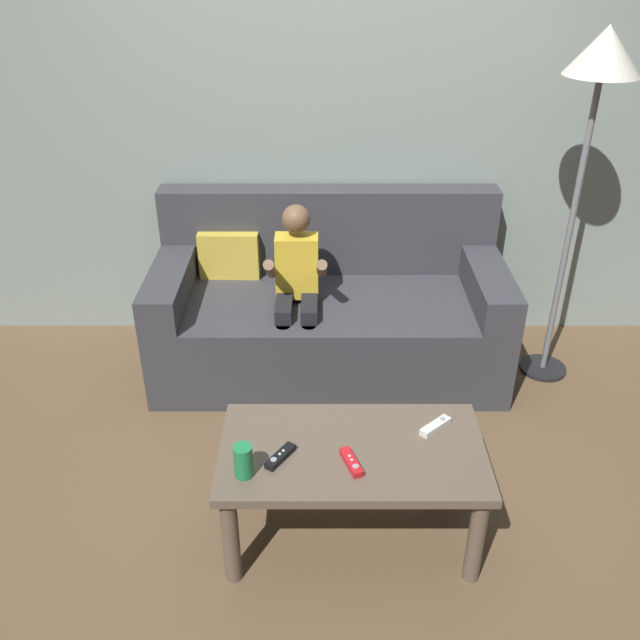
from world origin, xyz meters
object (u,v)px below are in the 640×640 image
Objects in this scene: game_remote_white_near_edge at (435,426)px; soda_can at (243,461)px; couch at (327,311)px; person_seated_on_couch at (296,288)px; game_remote_black_far_corner at (280,456)px; game_remote_red_center at (351,462)px; floor_lamp at (598,82)px; coffee_table at (352,463)px.

game_remote_white_near_edge is 1.05× the size of soda_can.
couch is 1.91× the size of person_seated_on_couch.
game_remote_white_near_edge is 0.94× the size of game_remote_black_far_corner.
game_remote_white_near_edge is at bearing 31.52° from game_remote_red_center.
person_seated_on_couch is 1.08m from game_remote_white_near_edge.
floor_lamp is at bearing 53.29° from game_remote_white_near_edge.
person_seated_on_couch is 1.07m from coffee_table.
person_seated_on_couch is at bearing 82.90° from soda_can.
floor_lamp is (1.32, 1.18, 1.03)m from game_remote_black_far_corner.
game_remote_black_far_corner is (-0.26, -0.06, 0.08)m from coffee_table.
floor_lamp is (1.06, 1.12, 1.11)m from coffee_table.
couch is 1.22m from coffee_table.
game_remote_white_near_edge and game_remote_black_far_corner have the same top height.
game_remote_red_center is (-0.01, -0.09, 0.08)m from coffee_table.
floor_lamp is at bearing 48.33° from game_remote_red_center.
soda_can is at bearing -97.10° from person_seated_on_couch.
coffee_table is at bearing -133.58° from floor_lamp.
game_remote_white_near_edge is (0.31, 0.11, 0.08)m from coffee_table.
couch is 12.84× the size of game_remote_black_far_corner.
game_remote_black_far_corner is at bearing 173.22° from game_remote_red_center.
soda_can reaches higher than coffee_table.
person_seated_on_couch is 0.96× the size of coffee_table.
floor_lamp reaches higher than coffee_table.
soda_can is at bearing -138.94° from floor_lamp.
couch is 1.31m from game_remote_red_center.
floor_lamp is (0.75, 1.01, 1.03)m from game_remote_white_near_edge.
couch is 1.18m from game_remote_white_near_edge.
couch reaches higher than coffee_table.
person_seated_on_couch is at bearing 101.14° from game_remote_red_center.
couch reaches higher than game_remote_white_near_edge.
soda_can is (-0.37, -0.05, 0.05)m from game_remote_red_center.
floor_lamp is at bearing 46.42° from coffee_table.
game_remote_red_center is 1.91m from floor_lamp.
coffee_table is 1.90m from floor_lamp.
person_seated_on_couch is (-0.15, -0.18, 0.23)m from couch.
couch reaches higher than soda_can.
coffee_table is (0.23, -1.03, -0.18)m from person_seated_on_couch.
game_remote_white_near_edge is 1.63m from floor_lamp.
coffee_table is at bearing -77.52° from person_seated_on_couch.
person_seated_on_couch is 1.60m from floor_lamp.
game_remote_black_far_corner is at bearing -97.95° from couch.
person_seated_on_couch is at bearing 120.35° from game_remote_white_near_edge.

